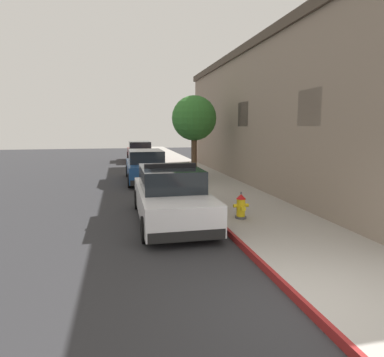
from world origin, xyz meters
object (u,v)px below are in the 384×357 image
parked_car_dark_far (140,152)px  street_tree (194,119)px  police_cruiser (171,196)px  fire_hydrant (241,206)px  parked_car_silver_ahead (146,167)px

parked_car_dark_far → street_tree: bearing=-79.1°
police_cruiser → street_tree: (2.24, 6.96, 2.37)m
fire_hydrant → street_tree: size_ratio=0.19×
police_cruiser → parked_car_silver_ahead: size_ratio=1.00×
parked_car_silver_ahead → street_tree: size_ratio=1.18×
police_cruiser → parked_car_silver_ahead: 7.48m
parked_car_silver_ahead → fire_hydrant: 8.43m
parked_car_silver_ahead → parked_car_dark_far: size_ratio=1.00×
parked_car_silver_ahead → fire_hydrant: parked_car_silver_ahead is taller
parked_car_silver_ahead → police_cruiser: bearing=-89.1°
parked_car_dark_far → street_tree: size_ratio=1.18×
street_tree → parked_car_dark_far: bearing=100.9°
fire_hydrant → parked_car_dark_far: bearing=95.3°
police_cruiser → street_tree: size_ratio=1.18×
police_cruiser → parked_car_dark_far: (0.19, 17.67, -0.00)m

